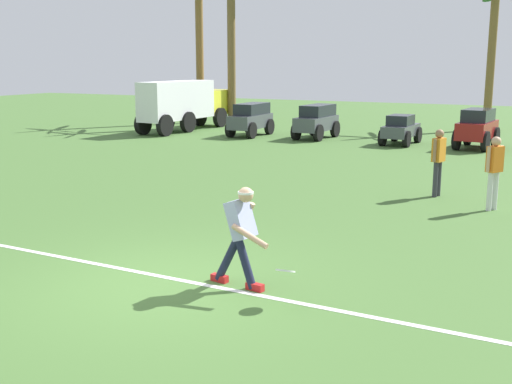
{
  "coord_description": "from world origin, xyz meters",
  "views": [
    {
      "loc": [
        4.99,
        -7.12,
        3.12
      ],
      "look_at": [
        0.3,
        2.52,
        0.9
      ],
      "focal_mm": 45.0,
      "sensor_mm": 36.0,
      "label": 1
    }
  ],
  "objects": [
    {
      "name": "parked_car_slot_a",
      "position": [
        -6.88,
        16.78,
        0.72
      ],
      "size": [
        1.17,
        2.41,
        1.34
      ],
      "color": "#474C51",
      "rests_on": "ground_plane"
    },
    {
      "name": "palm_tree_far_left",
      "position": [
        -11.69,
        20.8,
        4.03
      ],
      "size": [
        3.38,
        3.73,
        7.02
      ],
      "color": "brown",
      "rests_on": "ground_plane"
    },
    {
      "name": "teammate_near_sideline",
      "position": [
        2.38,
        7.81,
        0.94
      ],
      "size": [
        0.28,
        0.49,
        1.56
      ],
      "color": "#33333D",
      "rests_on": "ground_plane"
    },
    {
      "name": "ground_plane",
      "position": [
        0.0,
        0.0,
        0.0
      ],
      "size": [
        80.0,
        80.0,
        0.0
      ],
      "primitive_type": "plane",
      "color": "#436930"
    },
    {
      "name": "teammate_deep",
      "position": [
        3.69,
        6.91,
        0.94
      ],
      "size": [
        0.35,
        0.46,
        1.56
      ],
      "color": "silver",
      "rests_on": "ground_plane"
    },
    {
      "name": "frisbee_in_flight",
      "position": [
        1.89,
        0.11,
        0.46
      ],
      "size": [
        0.28,
        0.27,
        0.11
      ],
      "color": "white"
    },
    {
      "name": "box_truck",
      "position": [
        -10.45,
        17.32,
        1.23
      ],
      "size": [
        1.68,
        5.96,
        2.2
      ],
      "color": "yellow",
      "rests_on": "ground_plane"
    },
    {
      "name": "frisbee_thrower",
      "position": [
        1.07,
        0.44,
        0.8
      ],
      "size": [
        1.05,
        0.57,
        1.43
      ],
      "color": "#191E38",
      "rests_on": "ground_plane"
    },
    {
      "name": "parked_car_slot_d",
      "position": [
        2.1,
        16.83,
        0.74
      ],
      "size": [
        1.4,
        2.44,
        1.4
      ],
      "color": "maroon",
      "rests_on": "ground_plane"
    },
    {
      "name": "palm_tree_left_of_centre",
      "position": [
        -9.56,
        20.16,
        4.04
      ],
      "size": [
        3.55,
        3.18,
        7.07
      ],
      "color": "brown",
      "rests_on": "ground_plane"
    },
    {
      "name": "parked_car_slot_b",
      "position": [
        -4.1,
        17.13,
        0.72
      ],
      "size": [
        1.28,
        2.45,
        1.34
      ],
      "color": "#474C51",
      "rests_on": "ground_plane"
    },
    {
      "name": "parked_car_slot_c",
      "position": [
        -0.62,
        16.78,
        0.56
      ],
      "size": [
        1.18,
        2.24,
        1.1
      ],
      "color": "#474C51",
      "rests_on": "ground_plane"
    },
    {
      "name": "field_line_paint",
      "position": [
        0.0,
        0.31,
        0.0
      ],
      "size": [
        26.24,
        1.16,
        0.01
      ],
      "primitive_type": "cube",
      "rotation": [
        0.0,
        0.0,
        -0.04
      ],
      "color": "white",
      "rests_on": "ground_plane"
    },
    {
      "name": "palm_tree_right_of_centre",
      "position": [
        1.66,
        23.63,
        3.68
      ],
      "size": [
        3.3,
        3.48,
        6.24
      ],
      "color": "brown",
      "rests_on": "ground_plane"
    }
  ]
}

